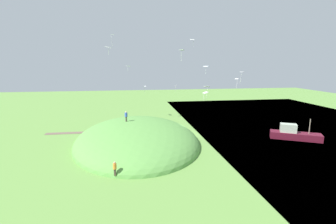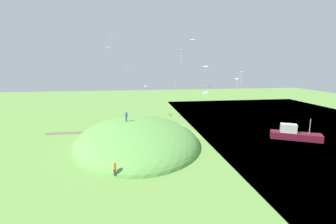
{
  "view_description": "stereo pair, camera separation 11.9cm",
  "coord_description": "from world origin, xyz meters",
  "px_view_note": "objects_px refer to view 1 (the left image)",
  "views": [
    {
      "loc": [
        10.14,
        42.48,
        12.71
      ],
      "look_at": [
        4.0,
        2.87,
        4.86
      ],
      "focal_mm": 26.18,
      "sensor_mm": 36.0,
      "label": 1
    },
    {
      "loc": [
        10.03,
        42.5,
        12.71
      ],
      "look_at": [
        4.0,
        2.87,
        4.86
      ],
      "focal_mm": 26.18,
      "sensor_mm": 36.0,
      "label": 2
    }
  ],
  "objects_px": {
    "person_walking_path": "(115,167)",
    "kite_11": "(207,87)",
    "kite_4": "(242,73)",
    "kite_3": "(128,66)",
    "kite_9": "(237,80)",
    "kite_2": "(108,47)",
    "kite_1": "(206,67)",
    "person_near_shore": "(126,115)",
    "kite_5": "(113,36)",
    "kite_6": "(205,93)",
    "kite_10": "(192,40)",
    "kite_7": "(176,86)",
    "kite_8": "(182,51)",
    "boat_on_lake": "(294,134)",
    "kite_0": "(145,87)"
  },
  "relations": [
    {
      "from": "person_walking_path",
      "to": "kite_11",
      "type": "relative_size",
      "value": 0.81
    },
    {
      "from": "kite_4",
      "to": "kite_11",
      "type": "relative_size",
      "value": 0.95
    },
    {
      "from": "kite_3",
      "to": "kite_4",
      "type": "height_order",
      "value": "kite_3"
    },
    {
      "from": "person_walking_path",
      "to": "kite_9",
      "type": "xyz_separation_m",
      "value": [
        -21.7,
        -17.09,
        8.45
      ]
    },
    {
      "from": "kite_2",
      "to": "kite_4",
      "type": "distance_m",
      "value": 23.17
    },
    {
      "from": "kite_1",
      "to": "person_walking_path",
      "type": "bearing_deg",
      "value": 48.02
    },
    {
      "from": "person_near_shore",
      "to": "kite_5",
      "type": "bearing_deg",
      "value": 53.4
    },
    {
      "from": "person_near_shore",
      "to": "kite_6",
      "type": "height_order",
      "value": "kite_6"
    },
    {
      "from": "person_near_shore",
      "to": "kite_10",
      "type": "distance_m",
      "value": 24.61
    },
    {
      "from": "person_walking_path",
      "to": "kite_1",
      "type": "xyz_separation_m",
      "value": [
        -15.79,
        -17.56,
        10.87
      ]
    },
    {
      "from": "kite_3",
      "to": "kite_6",
      "type": "height_order",
      "value": "kite_3"
    },
    {
      "from": "kite_6",
      "to": "kite_9",
      "type": "bearing_deg",
      "value": -170.92
    },
    {
      "from": "person_near_shore",
      "to": "kite_11",
      "type": "distance_m",
      "value": 14.47
    },
    {
      "from": "kite_4",
      "to": "kite_6",
      "type": "relative_size",
      "value": 1.19
    },
    {
      "from": "person_near_shore",
      "to": "kite_7",
      "type": "height_order",
      "value": "kite_7"
    },
    {
      "from": "kite_10",
      "to": "kite_11",
      "type": "height_order",
      "value": "kite_10"
    },
    {
      "from": "kite_2",
      "to": "kite_6",
      "type": "relative_size",
      "value": 0.85
    },
    {
      "from": "kite_2",
      "to": "kite_6",
      "type": "height_order",
      "value": "kite_2"
    },
    {
      "from": "person_near_shore",
      "to": "kite_6",
      "type": "xyz_separation_m",
      "value": [
        -14.23,
        -1.63,
        3.33
      ]
    },
    {
      "from": "kite_1",
      "to": "kite_6",
      "type": "xyz_separation_m",
      "value": [
        0.41,
        1.47,
        -4.63
      ]
    },
    {
      "from": "kite_2",
      "to": "kite_11",
      "type": "relative_size",
      "value": 0.68
    },
    {
      "from": "person_walking_path",
      "to": "kite_8",
      "type": "xyz_separation_m",
      "value": [
        -10.43,
        -13.68,
        13.45
      ]
    },
    {
      "from": "boat_on_lake",
      "to": "kite_11",
      "type": "xyz_separation_m",
      "value": [
        14.74,
        -3.35,
        7.98
      ]
    },
    {
      "from": "kite_0",
      "to": "kite_8",
      "type": "xyz_separation_m",
      "value": [
        -5.61,
        7.91,
        6.46
      ]
    },
    {
      "from": "kite_6",
      "to": "kite_7",
      "type": "relative_size",
      "value": 1.0
    },
    {
      "from": "kite_8",
      "to": "kite_1",
      "type": "bearing_deg",
      "value": -144.17
    },
    {
      "from": "kite_10",
      "to": "kite_2",
      "type": "bearing_deg",
      "value": 28.48
    },
    {
      "from": "kite_4",
      "to": "kite_7",
      "type": "distance_m",
      "value": 22.02
    },
    {
      "from": "kite_2",
      "to": "kite_7",
      "type": "relative_size",
      "value": 0.85
    },
    {
      "from": "kite_6",
      "to": "kite_9",
      "type": "xyz_separation_m",
      "value": [
        -6.32,
        -1.01,
        2.22
      ]
    },
    {
      "from": "kite_2",
      "to": "kite_7",
      "type": "height_order",
      "value": "kite_2"
    },
    {
      "from": "person_near_shore",
      "to": "kite_3",
      "type": "relative_size",
      "value": 1.19
    },
    {
      "from": "kite_5",
      "to": "kite_7",
      "type": "height_order",
      "value": "kite_5"
    },
    {
      "from": "kite_1",
      "to": "kite_2",
      "type": "xyz_separation_m",
      "value": [
        17.41,
        -1.43,
        3.36
      ]
    },
    {
      "from": "kite_2",
      "to": "kite_3",
      "type": "height_order",
      "value": "kite_2"
    },
    {
      "from": "kite_0",
      "to": "kite_4",
      "type": "distance_m",
      "value": 18.82
    },
    {
      "from": "kite_2",
      "to": "kite_10",
      "type": "distance_m",
      "value": 20.14
    },
    {
      "from": "kite_3",
      "to": "kite_10",
      "type": "bearing_deg",
      "value": 174.68
    },
    {
      "from": "person_walking_path",
      "to": "kite_4",
      "type": "distance_m",
      "value": 23.83
    },
    {
      "from": "person_near_shore",
      "to": "kite_2",
      "type": "height_order",
      "value": "kite_2"
    },
    {
      "from": "kite_7",
      "to": "kite_11",
      "type": "distance_m",
      "value": 17.02
    },
    {
      "from": "kite_9",
      "to": "kite_10",
      "type": "height_order",
      "value": "kite_10"
    },
    {
      "from": "kite_6",
      "to": "kite_11",
      "type": "xyz_separation_m",
      "value": [
        0.51,
        2.33,
        1.23
      ]
    },
    {
      "from": "person_near_shore",
      "to": "kite_0",
      "type": "relative_size",
      "value": 1.33
    },
    {
      "from": "person_walking_path",
      "to": "kite_2",
      "type": "bearing_deg",
      "value": -64.98
    },
    {
      "from": "person_walking_path",
      "to": "kite_3",
      "type": "distance_m",
      "value": 31.8
    },
    {
      "from": "kite_3",
      "to": "kite_9",
      "type": "xyz_separation_m",
      "value": [
        -19.97,
        12.75,
        -2.41
      ]
    },
    {
      "from": "kite_0",
      "to": "kite_9",
      "type": "bearing_deg",
      "value": 165.08
    },
    {
      "from": "kite_6",
      "to": "kite_2",
      "type": "bearing_deg",
      "value": -9.68
    },
    {
      "from": "boat_on_lake",
      "to": "person_walking_path",
      "type": "xyz_separation_m",
      "value": [
        29.61,
        10.4,
        0.52
      ]
    }
  ]
}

